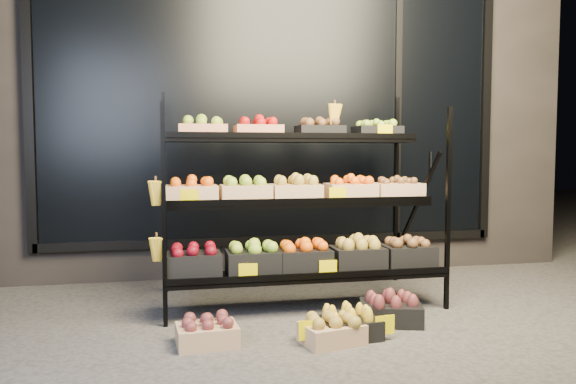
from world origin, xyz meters
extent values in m
plane|color=#514F4C|center=(0.00, 0.00, 0.00)|extent=(24.00, 24.00, 0.00)
cube|color=#2D2826|center=(0.00, 2.60, 1.75)|extent=(6.00, 2.00, 3.50)
cube|color=black|center=(0.00, 1.58, 1.55)|extent=(4.20, 0.04, 2.40)
cube|color=black|center=(0.00, 1.56, 0.34)|extent=(4.30, 0.06, 0.08)
cube|color=black|center=(-2.15, 1.56, 1.55)|extent=(0.08, 0.06, 2.50)
cube|color=black|center=(2.15, 1.56, 1.55)|extent=(0.08, 0.06, 2.50)
cube|color=black|center=(1.20, 1.56, 1.55)|extent=(0.06, 0.06, 2.50)
cylinder|color=black|center=(1.55, 1.53, 1.05)|extent=(0.02, 0.02, 0.25)
cube|color=black|center=(-1.02, 0.18, 0.75)|extent=(0.03, 0.03, 1.50)
cube|color=black|center=(1.02, 0.18, 0.75)|extent=(0.03, 0.03, 1.50)
cube|color=black|center=(-1.02, 1.15, 0.83)|extent=(0.03, 0.03, 1.66)
cube|color=black|center=(1.02, 1.15, 0.83)|extent=(0.03, 0.03, 1.66)
cube|color=black|center=(0.00, 0.35, 0.27)|extent=(2.05, 0.42, 0.03)
cube|color=black|center=(0.00, 0.15, 0.30)|extent=(2.05, 0.02, 0.05)
cube|color=black|center=(0.00, 0.65, 0.77)|extent=(2.05, 0.40, 0.03)
cube|color=black|center=(0.00, 0.46, 0.80)|extent=(2.05, 0.02, 0.05)
cube|color=black|center=(0.00, 0.95, 1.27)|extent=(2.05, 0.40, 0.03)
cube|color=black|center=(0.00, 0.76, 1.30)|extent=(2.05, 0.02, 0.05)
cube|color=tan|center=(-0.72, 0.95, 1.33)|extent=(0.38, 0.28, 0.11)
ellipsoid|color=#97C130|center=(-0.72, 0.95, 1.42)|extent=(0.32, 0.24, 0.07)
cube|color=tan|center=(-0.27, 0.95, 1.33)|extent=(0.38, 0.28, 0.11)
ellipsoid|color=#B90D14|center=(-0.27, 0.95, 1.42)|extent=(0.32, 0.24, 0.07)
cube|color=black|center=(0.25, 0.95, 1.33)|extent=(0.38, 0.28, 0.11)
ellipsoid|color=brown|center=(0.25, 0.95, 1.42)|extent=(0.32, 0.24, 0.07)
cube|color=black|center=(0.76, 0.95, 1.33)|extent=(0.38, 0.28, 0.11)
ellipsoid|color=#97C130|center=(0.76, 0.95, 1.42)|extent=(0.32, 0.24, 0.07)
cube|color=tan|center=(-0.82, 0.65, 0.85)|extent=(0.38, 0.28, 0.14)
ellipsoid|color=orange|center=(-0.82, 0.65, 0.95)|extent=(0.32, 0.24, 0.07)
cube|color=tan|center=(-0.42, 0.65, 0.85)|extent=(0.38, 0.28, 0.14)
ellipsoid|color=#97C130|center=(-0.42, 0.65, 0.95)|extent=(0.32, 0.24, 0.07)
cube|color=tan|center=(-0.02, 0.65, 0.85)|extent=(0.38, 0.28, 0.14)
ellipsoid|color=#B39232|center=(-0.02, 0.65, 0.95)|extent=(0.32, 0.24, 0.07)
cube|color=tan|center=(0.42, 0.65, 0.85)|extent=(0.38, 0.28, 0.14)
ellipsoid|color=orange|center=(0.42, 0.65, 0.95)|extent=(0.32, 0.24, 0.07)
cube|color=tan|center=(0.82, 0.65, 0.85)|extent=(0.38, 0.28, 0.14)
ellipsoid|color=brown|center=(0.82, 0.65, 0.95)|extent=(0.32, 0.24, 0.07)
cube|color=black|center=(-0.83, 0.35, 0.37)|extent=(0.38, 0.28, 0.18)
ellipsoid|color=maroon|center=(-0.83, 0.35, 0.49)|extent=(0.32, 0.24, 0.07)
cube|color=black|center=(-0.41, 0.35, 0.37)|extent=(0.38, 0.28, 0.18)
ellipsoid|color=#97C130|center=(-0.41, 0.35, 0.49)|extent=(0.32, 0.24, 0.07)
cube|color=black|center=(-0.03, 0.35, 0.37)|extent=(0.38, 0.28, 0.18)
ellipsoid|color=orange|center=(-0.03, 0.35, 0.49)|extent=(0.32, 0.24, 0.07)
cube|color=black|center=(0.39, 0.35, 0.37)|extent=(0.38, 0.28, 0.18)
ellipsoid|color=#B39232|center=(0.39, 0.35, 0.49)|extent=(0.32, 0.24, 0.07)
cube|color=black|center=(0.79, 0.35, 0.37)|extent=(0.38, 0.28, 0.18)
ellipsoid|color=brown|center=(0.79, 0.35, 0.49)|extent=(0.32, 0.24, 0.07)
ellipsoid|color=yellow|center=(-1.07, 0.20, 0.99)|extent=(0.14, 0.08, 0.22)
ellipsoid|color=yellow|center=(-1.07, 0.20, 0.61)|extent=(0.14, 0.08, 0.22)
ellipsoid|color=yellow|center=(0.35, 0.85, 1.57)|extent=(0.14, 0.08, 0.22)
cube|color=#ECD400|center=(-0.85, 0.50, 0.84)|extent=(0.13, 0.01, 0.12)
cube|color=#ECD400|center=(0.27, 0.50, 0.84)|extent=(0.13, 0.01, 0.12)
cube|color=#ECD400|center=(0.77, 0.80, 1.34)|extent=(0.13, 0.01, 0.12)
cube|color=#ECD400|center=(-0.46, 0.20, 0.34)|extent=(0.13, 0.01, 0.12)
cube|color=#ECD400|center=(0.11, 0.20, 0.34)|extent=(0.13, 0.01, 0.12)
cube|color=#ECD400|center=(-0.18, -0.40, 0.06)|extent=(0.13, 0.01, 0.12)
cube|color=#ECD400|center=(0.31, -0.40, 0.06)|extent=(0.13, 0.01, 0.12)
cube|color=tan|center=(-0.78, -0.25, 0.06)|extent=(0.38, 0.29, 0.12)
ellipsoid|color=brown|center=(-0.78, -0.25, 0.15)|extent=(0.32, 0.25, 0.07)
cube|color=black|center=(0.10, -0.30, 0.06)|extent=(0.39, 0.31, 0.13)
ellipsoid|color=yellow|center=(0.10, -0.30, 0.16)|extent=(0.33, 0.26, 0.07)
cube|color=tan|center=(-0.03, -0.37, 0.06)|extent=(0.41, 0.34, 0.12)
ellipsoid|color=#B39232|center=(-0.03, -0.37, 0.15)|extent=(0.34, 0.28, 0.07)
cube|color=black|center=(0.48, -0.07, 0.07)|extent=(0.48, 0.41, 0.14)
ellipsoid|color=brown|center=(0.48, -0.07, 0.17)|extent=(0.40, 0.34, 0.07)
camera|label=1|loc=(-0.99, -3.60, 1.16)|focal=35.00mm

